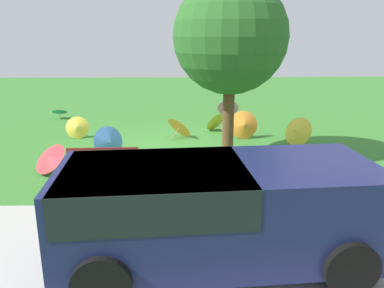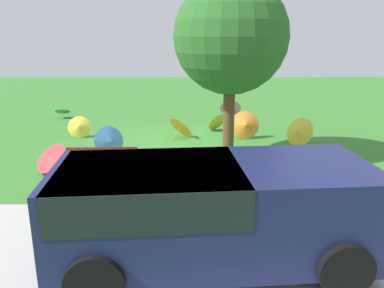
% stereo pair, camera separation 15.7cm
% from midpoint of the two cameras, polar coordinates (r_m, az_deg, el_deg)
% --- Properties ---
extents(ground, '(40.00, 40.00, 0.00)m').
position_cam_midpoint_polar(ground, '(12.35, -4.57, 0.15)').
color(ground, '#387A2D').
extents(road_strip, '(40.00, 3.72, 0.01)m').
position_cam_midpoint_polar(road_strip, '(6.35, -7.73, -15.88)').
color(road_strip, '#B2AFA8').
rests_on(road_strip, ground).
extents(van_dark, '(4.73, 2.42, 1.53)m').
position_cam_midpoint_polar(van_dark, '(5.72, 1.47, -9.13)').
color(van_dark, '#191E4C').
rests_on(van_dark, ground).
extents(park_bench, '(1.61, 0.53, 0.90)m').
position_cam_midpoint_polar(park_bench, '(9.08, -13.38, -2.98)').
color(park_bench, maroon).
rests_on(park_bench, ground).
extents(shade_tree, '(2.95, 2.95, 4.77)m').
position_cam_midpoint_polar(shade_tree, '(10.21, 5.26, 15.49)').
color(shade_tree, brown).
rests_on(shade_tree, ground).
extents(parasol_pink_0, '(0.95, 0.87, 0.81)m').
position_cam_midpoint_polar(parasol_pink_0, '(16.45, 5.07, 5.54)').
color(parasol_pink_0, tan).
rests_on(parasol_pink_0, ground).
extents(parasol_blue_0, '(0.92, 0.94, 0.88)m').
position_cam_midpoint_polar(parasol_blue_0, '(11.09, -12.59, 0.35)').
color(parasol_blue_0, tan).
rests_on(parasol_blue_0, ground).
extents(parasol_yellow_1, '(0.92, 0.90, 0.72)m').
position_cam_midpoint_polar(parasol_yellow_1, '(13.88, 3.01, 3.46)').
color(parasol_yellow_1, tan).
rests_on(parasol_yellow_1, ground).
extents(parasol_orange_1, '(1.14, 1.15, 0.82)m').
position_cam_midpoint_polar(parasol_orange_1, '(12.88, -2.01, 2.73)').
color(parasol_orange_1, tan).
rests_on(parasol_orange_1, ground).
extents(parasol_red_0, '(1.14, 1.13, 0.79)m').
position_cam_midpoint_polar(parasol_red_0, '(10.13, -21.01, -1.86)').
color(parasol_red_0, tan).
rests_on(parasol_red_0, ground).
extents(parasol_yellow_2, '(0.82, 0.81, 0.75)m').
position_cam_midpoint_polar(parasol_yellow_2, '(13.36, -16.99, 2.38)').
color(parasol_yellow_2, tan).
rests_on(parasol_yellow_2, ground).
extents(parasol_teal_1, '(0.69, 0.67, 0.51)m').
position_cam_midpoint_polar(parasol_teal_1, '(16.79, -19.32, 4.66)').
color(parasol_teal_1, tan).
rests_on(parasol_teal_1, ground).
extents(parasol_yellow_3, '(1.01, 1.06, 0.91)m').
position_cam_midpoint_polar(parasol_yellow_3, '(12.38, 14.94, 1.88)').
color(parasol_yellow_3, tan).
rests_on(parasol_yellow_3, ground).
extents(parasol_orange_2, '(0.96, 0.86, 0.96)m').
position_cam_midpoint_polar(parasol_orange_2, '(12.78, 7.36, 2.83)').
color(parasol_orange_2, tan).
rests_on(parasol_orange_2, ground).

